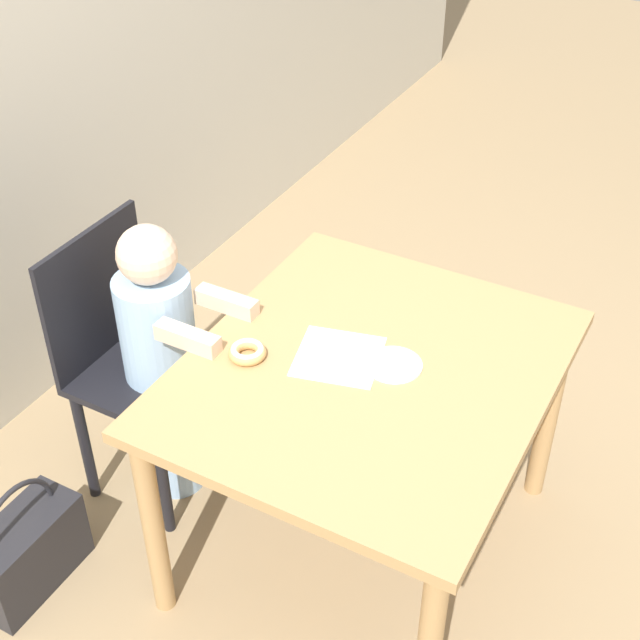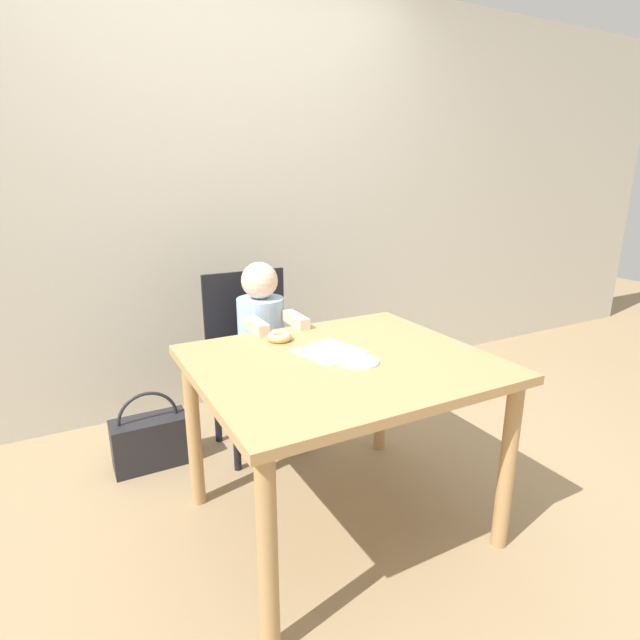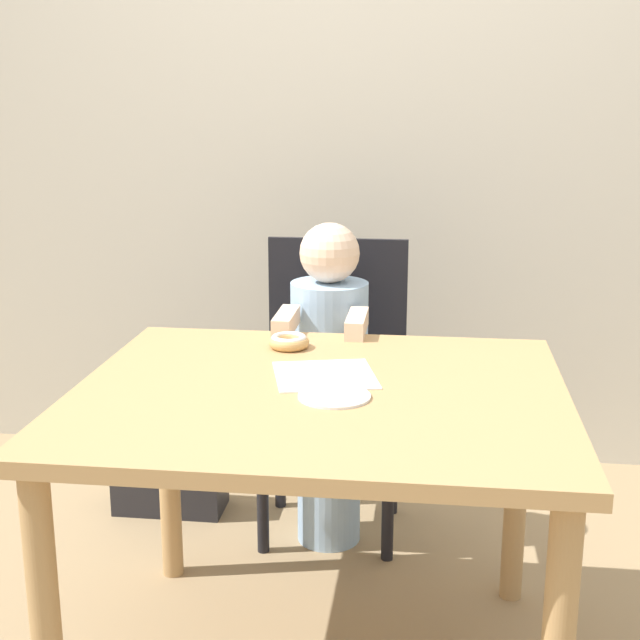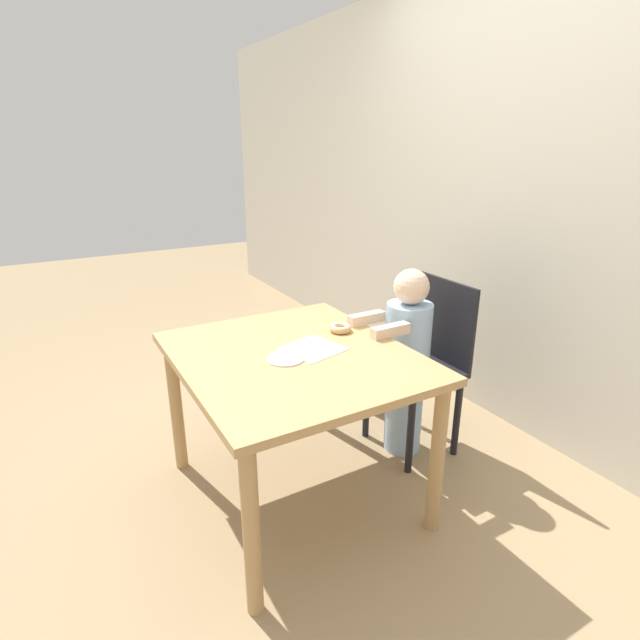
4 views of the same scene
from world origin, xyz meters
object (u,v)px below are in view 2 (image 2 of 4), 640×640
child_figure (263,359)px  handbag (151,440)px  donut (279,336)px  chair (254,356)px

child_figure → handbag: bearing=165.8°
child_figure → donut: (-0.06, -0.36, 0.23)m
donut → handbag: 0.93m
child_figure → handbag: size_ratio=2.54×
handbag → donut: bearing=-45.7°
chair → donut: bearing=-97.4°
child_figure → donut: size_ratio=9.56×
donut → handbag: size_ratio=0.27×
donut → handbag: bearing=134.3°
donut → handbag: (-0.49, 0.50, -0.61)m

